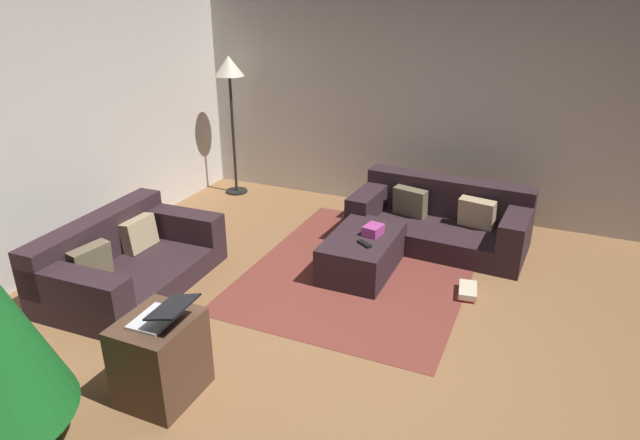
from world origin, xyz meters
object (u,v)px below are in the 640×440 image
(couch_left, at_px, (124,260))
(corner_lamp, at_px, (230,77))
(gift_box, at_px, (373,230))
(couch_right, at_px, (441,220))
(ottoman, at_px, (363,253))
(tv_remote, at_px, (364,244))
(laptop, at_px, (162,314))
(book_stack, at_px, (467,291))
(side_table, at_px, (161,358))

(couch_left, distance_m, corner_lamp, 2.81)
(gift_box, distance_m, corner_lamp, 2.88)
(couch_right, distance_m, ottoman, 1.07)
(tv_remote, bearing_deg, couch_left, 149.27)
(ottoman, xyz_separation_m, laptop, (-2.19, 0.56, 0.46))
(couch_right, relative_size, book_stack, 5.72)
(couch_right, height_order, laptop, laptop)
(couch_right, bearing_deg, gift_box, 64.95)
(corner_lamp, bearing_deg, couch_left, -171.75)
(ottoman, xyz_separation_m, book_stack, (-0.07, -1.01, -0.14))
(corner_lamp, bearing_deg, laptop, -154.69)
(tv_remote, bearing_deg, couch_right, 11.40)
(gift_box, distance_m, laptop, 2.34)
(couch_right, distance_m, laptop, 3.32)
(ottoman, bearing_deg, laptop, 165.56)
(couch_left, height_order, laptop, laptop)
(couch_right, bearing_deg, couch_left, 43.13)
(ottoman, xyz_separation_m, gift_box, (0.05, -0.08, 0.23))
(couch_left, bearing_deg, laptop, 49.21)
(tv_remote, distance_m, side_table, 2.12)
(ottoman, xyz_separation_m, tv_remote, (-0.19, -0.08, 0.19))
(ottoman, bearing_deg, couch_left, 120.82)
(gift_box, xyz_separation_m, side_table, (-2.24, 0.70, -0.12))
(couch_right, bearing_deg, book_stack, 118.42)
(book_stack, bearing_deg, side_table, 142.38)
(couch_right, height_order, side_table, couch_right)
(corner_lamp, bearing_deg, tv_remote, -123.89)
(ottoman, bearing_deg, side_table, 164.27)
(couch_left, distance_m, side_table, 1.66)
(gift_box, distance_m, book_stack, 1.01)
(side_table, distance_m, book_stack, 2.68)
(ottoman, bearing_deg, gift_box, -56.95)
(couch_right, bearing_deg, corner_lamp, -6.10)
(book_stack, relative_size, corner_lamp, 0.18)
(couch_left, bearing_deg, ottoman, 118.91)
(laptop, bearing_deg, couch_right, -19.60)
(gift_box, bearing_deg, book_stack, -97.73)
(ottoman, bearing_deg, couch_right, -30.58)
(couch_right, distance_m, side_table, 3.32)
(ottoman, distance_m, tv_remote, 0.28)
(side_table, distance_m, corner_lamp, 4.09)
(couch_left, height_order, tv_remote, couch_left)
(book_stack, bearing_deg, ottoman, 85.79)
(couch_left, bearing_deg, tv_remote, 113.40)
(couch_right, xyz_separation_m, ottoman, (-0.92, 0.54, -0.07))
(book_stack, bearing_deg, couch_right, 25.38)
(gift_box, height_order, tv_remote, gift_box)
(book_stack, height_order, corner_lamp, corner_lamp)
(ottoman, height_order, tv_remote, tv_remote)
(tv_remote, height_order, side_table, side_table)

